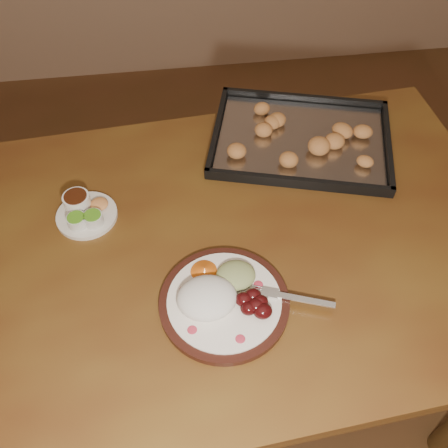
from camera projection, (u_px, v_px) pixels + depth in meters
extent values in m
plane|color=brown|center=(244.00, 425.00, 1.61)|extent=(4.00, 4.00, 0.00)
cube|color=brown|center=(196.00, 250.00, 1.15)|extent=(1.56, 1.01, 0.04)
cylinder|color=#452E14|center=(372.00, 194.00, 1.76)|extent=(0.07, 0.07, 0.71)
cylinder|color=black|center=(224.00, 303.00, 1.03)|extent=(0.27, 0.27, 0.02)
cylinder|color=white|center=(224.00, 301.00, 1.03)|extent=(0.24, 0.24, 0.01)
ellipsoid|color=#C42F45|center=(192.00, 330.00, 0.98)|extent=(0.02, 0.02, 0.00)
ellipsoid|color=#C42F45|center=(240.00, 339.00, 0.97)|extent=(0.02, 0.02, 0.00)
ellipsoid|color=#C42F45|center=(258.00, 284.00, 1.05)|extent=(0.02, 0.02, 0.00)
ellipsoid|color=#C42F45|center=(184.00, 290.00, 1.04)|extent=(0.02, 0.02, 0.00)
ellipsoid|color=white|center=(207.00, 298.00, 1.01)|extent=(0.14, 0.13, 0.06)
ellipsoid|color=#4A0A0E|center=(249.00, 308.00, 1.00)|extent=(0.03, 0.03, 0.03)
ellipsoid|color=#4A0A0E|center=(260.00, 302.00, 1.00)|extent=(0.03, 0.03, 0.03)
ellipsoid|color=#4A0A0E|center=(253.00, 295.00, 1.01)|extent=(0.03, 0.03, 0.03)
ellipsoid|color=#4A0A0E|center=(263.00, 311.00, 0.99)|extent=(0.03, 0.03, 0.03)
ellipsoid|color=#4A0A0E|center=(244.00, 299.00, 1.01)|extent=(0.03, 0.03, 0.03)
ellipsoid|color=#4A0A0E|center=(256.00, 305.00, 1.00)|extent=(0.03, 0.03, 0.03)
ellipsoid|color=tan|center=(236.00, 275.00, 1.05)|extent=(0.10, 0.09, 0.03)
cone|color=orange|center=(204.00, 270.00, 1.06)|extent=(0.07, 0.08, 0.03)
cube|color=silver|center=(304.00, 299.00, 1.02)|extent=(0.13, 0.06, 0.00)
cube|color=silver|center=(270.00, 293.00, 1.03)|extent=(0.04, 0.03, 0.00)
cylinder|color=silver|center=(258.00, 294.00, 1.03)|extent=(0.03, 0.01, 0.00)
cylinder|color=silver|center=(259.00, 292.00, 1.03)|extent=(0.03, 0.01, 0.00)
cylinder|color=silver|center=(259.00, 289.00, 1.04)|extent=(0.03, 0.01, 0.00)
cylinder|color=silver|center=(260.00, 287.00, 1.04)|extent=(0.03, 0.01, 0.00)
cylinder|color=silver|center=(87.00, 215.00, 1.18)|extent=(0.14, 0.14, 0.01)
cylinder|color=silver|center=(77.00, 221.00, 1.15)|extent=(0.04, 0.04, 0.03)
cylinder|color=#4F981E|center=(76.00, 217.00, 1.14)|extent=(0.04, 0.04, 0.00)
cylinder|color=silver|center=(94.00, 219.00, 1.15)|extent=(0.04, 0.04, 0.03)
cylinder|color=#4F981E|center=(92.00, 215.00, 1.14)|extent=(0.04, 0.04, 0.00)
cylinder|color=white|center=(77.00, 201.00, 1.18)|extent=(0.06, 0.06, 0.04)
cylinder|color=#37170A|center=(75.00, 196.00, 1.17)|extent=(0.05, 0.05, 0.00)
ellipsoid|color=#EE9B54|center=(99.00, 204.00, 1.19)|extent=(0.04, 0.04, 0.02)
cube|color=black|center=(300.00, 141.00, 1.35)|extent=(0.54, 0.46, 0.01)
cube|color=black|center=(304.00, 98.00, 1.44)|extent=(0.46, 0.14, 0.02)
cube|color=black|center=(298.00, 182.00, 1.23)|extent=(0.46, 0.14, 0.02)
cube|color=black|center=(388.00, 145.00, 1.32)|extent=(0.10, 0.34, 0.02)
cube|color=black|center=(217.00, 129.00, 1.36)|extent=(0.10, 0.34, 0.02)
cube|color=silver|center=(301.00, 140.00, 1.34)|extent=(0.51, 0.42, 0.00)
ellipsoid|color=#BA7341|center=(324.00, 136.00, 1.32)|extent=(0.05, 0.05, 0.04)
ellipsoid|color=#BA7341|center=(341.00, 128.00, 1.34)|extent=(0.07, 0.07, 0.04)
ellipsoid|color=#BA7341|center=(315.00, 112.00, 1.38)|extent=(0.07, 0.07, 0.04)
ellipsoid|color=#BA7341|center=(295.00, 119.00, 1.36)|extent=(0.06, 0.06, 0.04)
ellipsoid|color=#BA7341|center=(278.00, 115.00, 1.37)|extent=(0.07, 0.07, 0.04)
ellipsoid|color=#BA7341|center=(281.00, 129.00, 1.34)|extent=(0.06, 0.06, 0.04)
ellipsoid|color=#BA7341|center=(256.00, 135.00, 1.32)|extent=(0.06, 0.06, 0.04)
ellipsoid|color=#BA7341|center=(280.00, 152.00, 1.28)|extent=(0.07, 0.07, 0.04)
ellipsoid|color=#BA7341|center=(293.00, 147.00, 1.29)|extent=(0.06, 0.06, 0.04)
ellipsoid|color=#BA7341|center=(317.00, 156.00, 1.27)|extent=(0.07, 0.07, 0.04)
ellipsoid|color=#BA7341|center=(320.00, 141.00, 1.31)|extent=(0.07, 0.07, 0.04)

